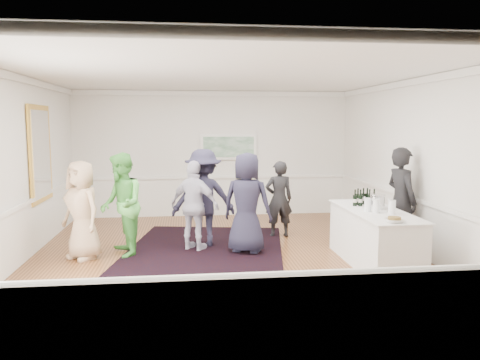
{
  "coord_description": "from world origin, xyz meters",
  "views": [
    {
      "loc": [
        -0.69,
        -8.0,
        2.37
      ],
      "look_at": [
        0.26,
        0.2,
        1.38
      ],
      "focal_mm": 35.0,
      "sensor_mm": 36.0,
      "label": 1
    }
  ],
  "objects": [
    {
      "name": "floor",
      "position": [
        0.0,
        0.0,
        0.0
      ],
      "size": [
        8.0,
        8.0,
        0.0
      ],
      "primitive_type": "plane",
      "color": "brown",
      "rests_on": "ground"
    },
    {
      "name": "ceiling",
      "position": [
        0.0,
        0.0,
        3.2
      ],
      "size": [
        7.0,
        8.0,
        0.02
      ],
      "primitive_type": "cube",
      "color": "white",
      "rests_on": "wall_back"
    },
    {
      "name": "wall_left",
      "position": [
        -3.5,
        0.0,
        1.6
      ],
      "size": [
        0.02,
        8.0,
        3.2
      ],
      "primitive_type": "cube",
      "color": "white",
      "rests_on": "floor"
    },
    {
      "name": "wall_right",
      "position": [
        3.5,
        0.0,
        1.6
      ],
      "size": [
        0.02,
        8.0,
        3.2
      ],
      "primitive_type": "cube",
      "color": "white",
      "rests_on": "floor"
    },
    {
      "name": "wall_back",
      "position": [
        0.0,
        4.0,
        1.6
      ],
      "size": [
        7.0,
        0.02,
        3.2
      ],
      "primitive_type": "cube",
      "color": "white",
      "rests_on": "floor"
    },
    {
      "name": "wall_front",
      "position": [
        0.0,
        -4.0,
        1.6
      ],
      "size": [
        7.0,
        0.02,
        3.2
      ],
      "primitive_type": "cube",
      "color": "white",
      "rests_on": "floor"
    },
    {
      "name": "wainscoting",
      "position": [
        0.0,
        0.0,
        0.5
      ],
      "size": [
        7.0,
        8.0,
        1.0
      ],
      "primitive_type": null,
      "color": "white",
      "rests_on": "floor"
    },
    {
      "name": "mirror",
      "position": [
        -3.45,
        1.3,
        1.8
      ],
      "size": [
        0.05,
        1.25,
        1.85
      ],
      "color": "#F3BB47",
      "rests_on": "wall_left"
    },
    {
      "name": "landscape_painting",
      "position": [
        0.4,
        3.95,
        1.78
      ],
      "size": [
        1.44,
        0.06,
        0.66
      ],
      "color": "white",
      "rests_on": "wall_back"
    },
    {
      "name": "area_rug",
      "position": [
        -0.35,
        0.63,
        0.01
      ],
      "size": [
        3.47,
        4.2,
        0.02
      ],
      "primitive_type": "cube",
      "rotation": [
        0.0,
        0.0,
        -0.17
      ],
      "color": "black",
      "rests_on": "floor"
    },
    {
      "name": "serving_table",
      "position": [
        2.44,
        -0.62,
        0.47
      ],
      "size": [
        0.88,
        2.3,
        0.93
      ],
      "color": "white",
      "rests_on": "floor"
    },
    {
      "name": "bartender",
      "position": [
        3.2,
        0.01,
        0.98
      ],
      "size": [
        0.61,
        0.79,
        1.95
      ],
      "primitive_type": "imported",
      "rotation": [
        0.0,
        0.0,
        1.79
      ],
      "color": "black",
      "rests_on": "floor"
    },
    {
      "name": "guest_tan",
      "position": [
        -2.51,
        0.31,
        0.87
      ],
      "size": [
        1.0,
        0.98,
        1.74
      ],
      "primitive_type": "imported",
      "rotation": [
        0.0,
        0.0,
        -0.74
      ],
      "color": "tan",
      "rests_on": "floor"
    },
    {
      "name": "guest_green",
      "position": [
        -1.85,
        0.43,
        0.93
      ],
      "size": [
        0.94,
        1.07,
        1.86
      ],
      "primitive_type": "imported",
      "rotation": [
        0.0,
        0.0,
        -1.27
      ],
      "color": "green",
      "rests_on": "floor"
    },
    {
      "name": "guest_lilac",
      "position": [
        -0.54,
        0.65,
        0.85
      ],
      "size": [
        1.06,
        0.86,
        1.69
      ],
      "primitive_type": "imported",
      "rotation": [
        0.0,
        0.0,
        2.6
      ],
      "color": "#B2AEC2",
      "rests_on": "floor"
    },
    {
      "name": "guest_dark_a",
      "position": [
        -0.36,
        0.95,
        0.94
      ],
      "size": [
        1.26,
        0.77,
        1.89
      ],
      "primitive_type": "imported",
      "rotation": [
        0.0,
        0.0,
        3.2
      ],
      "color": "black",
      "rests_on": "floor"
    },
    {
      "name": "guest_dark_b",
      "position": [
        1.24,
        1.53,
        0.8
      ],
      "size": [
        0.6,
        0.4,
        1.6
      ],
      "primitive_type": "imported",
      "rotation": [
        0.0,
        0.0,
        3.18
      ],
      "color": "black",
      "rests_on": "floor"
    },
    {
      "name": "guest_navy",
      "position": [
        0.41,
        0.38,
        0.93
      ],
      "size": [
        1.07,
        0.91,
        1.86
      ],
      "primitive_type": "imported",
      "rotation": [
        0.0,
        0.0,
        2.73
      ],
      "color": "black",
      "rests_on": "floor"
    },
    {
      "name": "wine_bottles",
      "position": [
        2.44,
        -0.12,
        1.09
      ],
      "size": [
        0.43,
        0.25,
        0.31
      ],
      "color": "black",
      "rests_on": "serving_table"
    },
    {
      "name": "juice_pitchers",
      "position": [
        2.41,
        -0.84,
        1.05
      ],
      "size": [
        0.42,
        0.36,
        0.24
      ],
      "color": "#8ABF44",
      "rests_on": "serving_table"
    },
    {
      "name": "ice_bucket",
      "position": [
        2.53,
        -0.49,
        1.05
      ],
      "size": [
        0.26,
        0.26,
        0.25
      ],
      "primitive_type": "cylinder",
      "color": "silver",
      "rests_on": "serving_table"
    },
    {
      "name": "nut_bowl",
      "position": [
        2.34,
        -1.57,
        0.97
      ],
      "size": [
        0.28,
        0.28,
        0.08
      ],
      "color": "white",
      "rests_on": "serving_table"
    }
  ]
}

